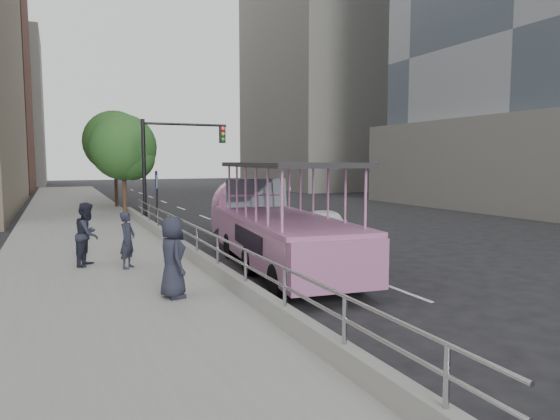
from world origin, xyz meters
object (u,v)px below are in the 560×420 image
object	(u,v)px
pedestrian_mid	(88,234)
pedestrian_far	(173,257)
duck_boat	(273,227)
traffic_signal	(169,155)
car	(327,224)
pedestrian_near	(128,240)
parking_sign	(157,196)
street_tree_far	(117,144)
street_tree_near	(125,150)

from	to	relation	value
pedestrian_mid	pedestrian_far	world-z (taller)	pedestrian_mid
duck_boat	traffic_signal	bearing A→B (deg)	95.67
car	pedestrian_near	distance (m)	9.30
duck_boat	parking_sign	distance (m)	7.73
parking_sign	traffic_signal	distance (m)	3.59
pedestrian_mid	traffic_signal	size ratio (longest dim) A/B	0.34
car	pedestrian_far	world-z (taller)	pedestrian_far
street_tree_far	pedestrian_mid	bearing A→B (deg)	-98.65
street_tree_near	pedestrian_near	bearing A→B (deg)	-97.09
duck_boat	car	size ratio (longest dim) A/B	2.71
parking_sign	traffic_signal	xyz separation A→B (m)	(1.16, 2.93, 1.74)
street_tree_near	parking_sign	bearing A→B (deg)	-86.03
pedestrian_mid	pedestrian_near	bearing A→B (deg)	-106.48
car	pedestrian_mid	size ratio (longest dim) A/B	2.03
duck_boat	street_tree_far	size ratio (longest dim) A/B	1.51
traffic_signal	street_tree_far	world-z (taller)	street_tree_far
street_tree_near	street_tree_far	world-z (taller)	street_tree_far
pedestrian_near	pedestrian_far	xyz separation A→B (m)	(0.49, -3.44, 0.10)
pedestrian_near	duck_boat	bearing A→B (deg)	-55.44
street_tree_near	car	bearing A→B (deg)	-55.83
pedestrian_near	pedestrian_mid	distance (m)	1.28
duck_boat	pedestrian_near	bearing A→B (deg)	-179.29
car	duck_boat	bearing A→B (deg)	-122.28
traffic_signal	street_tree_far	bearing A→B (deg)	98.43
street_tree_far	parking_sign	bearing A→B (deg)	-88.88
pedestrian_mid	car	bearing A→B (deg)	-47.84
street_tree_near	pedestrian_far	bearing A→B (deg)	-94.05
duck_boat	pedestrian_far	world-z (taller)	duck_boat
duck_boat	parking_sign	size ratio (longest dim) A/B	3.48
parking_sign	street_tree_far	world-z (taller)	street_tree_far
pedestrian_mid	parking_sign	distance (m)	7.34
pedestrian_near	street_tree_near	xyz separation A→B (m)	(1.72, 13.80, 2.74)
pedestrian_near	street_tree_near	bearing A→B (deg)	26.76
street_tree_far	pedestrian_near	bearing A→B (deg)	-95.53
pedestrian_near	traffic_signal	distance (m)	11.15
parking_sign	car	bearing A→B (deg)	-29.41
traffic_signal	pedestrian_mid	bearing A→B (deg)	-114.18
duck_boat	parking_sign	xyz separation A→B (m)	(-2.18, 7.39, 0.58)
street_tree_near	duck_boat	bearing A→B (deg)	-79.20
duck_boat	pedestrian_mid	bearing A→B (deg)	171.70
pedestrian_near	traffic_signal	size ratio (longest dim) A/B	0.30
car	street_tree_near	size ratio (longest dim) A/B	0.63
duck_boat	pedestrian_mid	size ratio (longest dim) A/B	5.50
traffic_signal	street_tree_far	xyz separation A→B (m)	(-1.40, 9.43, 0.81)
pedestrian_mid	street_tree_far	world-z (taller)	street_tree_far
pedestrian_near	pedestrian_mid	size ratio (longest dim) A/B	0.87
car	street_tree_far	bearing A→B (deg)	126.74
duck_boat	car	xyz separation A→B (m)	(4.09, 3.85, -0.57)
pedestrian_mid	street_tree_near	world-z (taller)	street_tree_near
pedestrian_near	parking_sign	xyz separation A→B (m)	(2.16, 7.44, 0.68)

